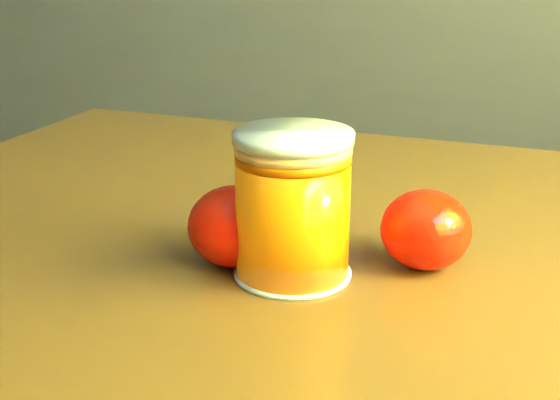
% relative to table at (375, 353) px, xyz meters
% --- Properties ---
extents(kitchen_counter, '(3.15, 0.60, 0.90)m').
position_rel_table_xyz_m(kitchen_counter, '(-1.03, 1.14, -0.16)').
color(kitchen_counter, '#49494E').
rests_on(kitchen_counter, ground).
extents(table, '(0.95, 0.68, 0.70)m').
position_rel_table_xyz_m(table, '(0.00, 0.00, 0.00)').
color(table, brown).
rests_on(table, ground).
extents(juice_glass, '(0.08, 0.08, 0.10)m').
position_rel_table_xyz_m(juice_glass, '(-0.05, -0.07, 0.14)').
color(juice_glass, orange).
rests_on(juice_glass, table).
extents(orange_front, '(0.07, 0.07, 0.06)m').
position_rel_table_xyz_m(orange_front, '(-0.09, -0.06, 0.12)').
color(orange_front, '#FD1A05').
rests_on(orange_front, table).
extents(orange_back, '(0.08, 0.08, 0.06)m').
position_rel_table_xyz_m(orange_back, '(0.04, -0.02, 0.12)').
color(orange_back, '#FD1A05').
rests_on(orange_back, table).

